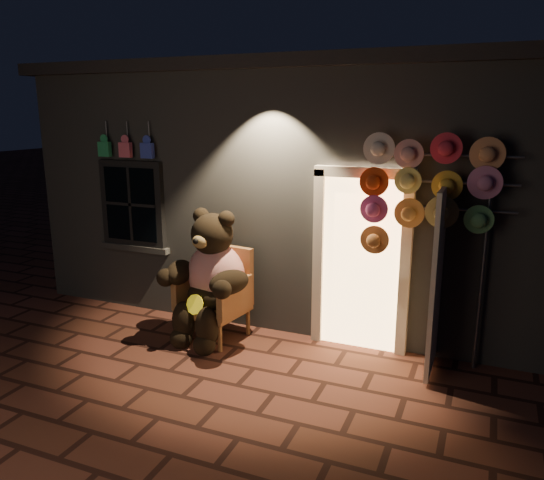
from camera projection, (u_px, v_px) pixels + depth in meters
The scene contains 5 objects.
ground at pixel (203, 378), 5.73m from camera, with size 60.00×60.00×0.00m, color brown.
shop_building at pixel (319, 177), 8.89m from camera, with size 7.30×5.95×3.51m.
wicker_armchair at pixel (218, 293), 6.71m from camera, with size 0.88×0.82×1.14m.
teddy_bear at pixel (211, 278), 6.53m from camera, with size 1.21×1.02×1.68m.
hat_rack at pixel (425, 189), 5.63m from camera, with size 1.64×0.22×2.57m.
Camera 1 is at (2.70, -4.52, 2.81)m, focal length 35.00 mm.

